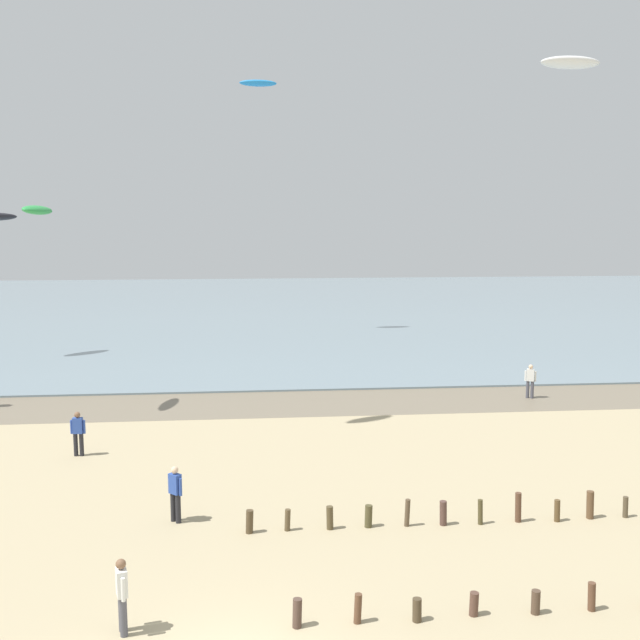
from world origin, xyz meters
name	(u,v)px	position (x,y,z in m)	size (l,w,h in m)	color
wet_sand_strip	(244,405)	(0.00, 21.47, 0.00)	(120.00, 5.03, 0.01)	#7A6D59
sea	(247,309)	(0.00, 58.98, 0.05)	(160.00, 70.00, 0.10)	gray
groyne_mid	(470,511)	(6.79, 6.83, 0.37)	(12.67, 0.36, 0.90)	#4E3E29
person_nearest_camera	(530,380)	(14.25, 21.47, 0.92)	(0.52, 0.35, 1.71)	#4C4C56
person_mid_beach	(175,492)	(-1.87, 7.76, 0.92)	(0.44, 0.42, 1.71)	#232328
person_left_flank	(78,432)	(-6.14, 14.32, 0.92)	(0.57, 0.25, 1.71)	#232328
person_trailing_behind	(122,594)	(-2.42, 1.84, 0.92)	(0.32, 0.55, 1.71)	#4C4C56
kite_aloft_0	(570,63)	(17.91, 26.88, 17.31)	(3.42, 1.10, 0.55)	white
kite_aloft_1	(37,210)	(-8.96, 20.68, 9.28)	(2.43, 0.78, 0.39)	green
kite_aloft_6	(258,83)	(1.13, 42.83, 18.71)	(2.75, 0.88, 0.44)	#2384D1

